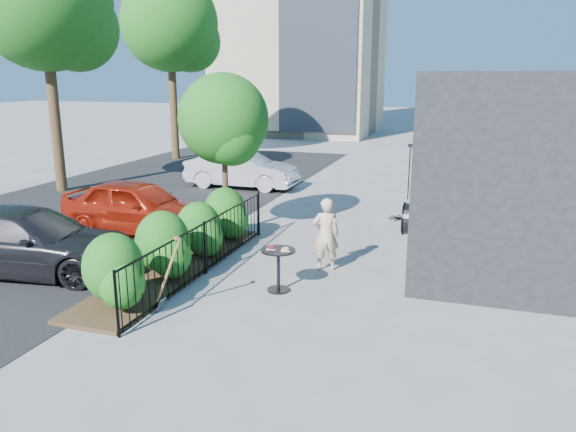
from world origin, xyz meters
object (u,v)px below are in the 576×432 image
(car_red, at_px, (138,207))
(car_silver, at_px, (242,169))
(street_tree_near, at_px, (45,11))
(shovel, at_px, (167,278))
(car_darkgrey, at_px, (29,241))
(woman, at_px, (326,234))
(street_tree_far, at_px, (171,29))
(cafe_table, at_px, (278,262))
(patio_tree, at_px, (225,125))

(car_red, xyz_separation_m, car_silver, (0.23, 6.23, -0.03))
(street_tree_near, bearing_deg, car_red, -34.32)
(shovel, bearing_deg, street_tree_near, 137.77)
(car_silver, distance_m, car_darkgrey, 9.51)
(street_tree_near, xyz_separation_m, woman, (10.69, -4.96, -5.15))
(street_tree_far, height_order, cafe_table, street_tree_far)
(patio_tree, height_order, woman, patio_tree)
(patio_tree, distance_m, car_red, 3.11)
(street_tree_near, height_order, woman, street_tree_near)
(street_tree_near, xyz_separation_m, car_silver, (5.68, 2.51, -5.26))
(shovel, relative_size, car_darkgrey, 0.31)
(street_tree_far, distance_m, woman, 17.57)
(cafe_table, relative_size, shovel, 0.62)
(car_darkgrey, bearing_deg, cafe_table, -92.41)
(patio_tree, height_order, street_tree_near, street_tree_near)
(patio_tree, distance_m, shovel, 5.24)
(street_tree_far, bearing_deg, car_silver, -44.05)
(street_tree_near, distance_m, shovel, 12.87)
(street_tree_far, relative_size, shovel, 5.92)
(shovel, bearing_deg, cafe_table, 45.83)
(woman, bearing_deg, car_silver, -76.37)
(woman, height_order, car_darkgrey, woman)
(street_tree_far, xyz_separation_m, car_darkgrey, (5.00, -14.98, -5.26))
(patio_tree, bearing_deg, woman, -30.50)
(patio_tree, height_order, car_darkgrey, patio_tree)
(car_red, bearing_deg, patio_tree, -73.85)
(car_silver, bearing_deg, patio_tree, -159.96)
(cafe_table, distance_m, car_red, 5.40)
(patio_tree, relative_size, woman, 2.58)
(street_tree_near, relative_size, street_tree_far, 1.00)
(patio_tree, bearing_deg, car_darkgrey, -125.56)
(street_tree_near, bearing_deg, car_silver, 23.83)
(street_tree_near, relative_size, car_red, 2.06)
(car_darkgrey, bearing_deg, shovel, -112.88)
(street_tree_far, height_order, car_red, street_tree_far)
(shovel, relative_size, car_silver, 0.35)
(patio_tree, relative_size, shovel, 2.82)
(car_red, bearing_deg, cafe_table, -116.23)
(woman, relative_size, car_red, 0.38)
(street_tree_far, distance_m, car_red, 13.94)
(woman, bearing_deg, car_red, -33.56)
(street_tree_far, height_order, woman, street_tree_far)
(patio_tree, xyz_separation_m, car_darkgrey, (-2.70, -3.78, -2.11))
(shovel, bearing_deg, car_darkgrey, 166.33)
(shovel, relative_size, car_red, 0.35)
(street_tree_far, relative_size, woman, 5.42)
(woman, distance_m, car_red, 5.39)
(street_tree_far, distance_m, car_darkgrey, 16.65)
(street_tree_far, xyz_separation_m, woman, (10.69, -12.96, -5.15))
(street_tree_far, distance_m, cafe_table, 18.39)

